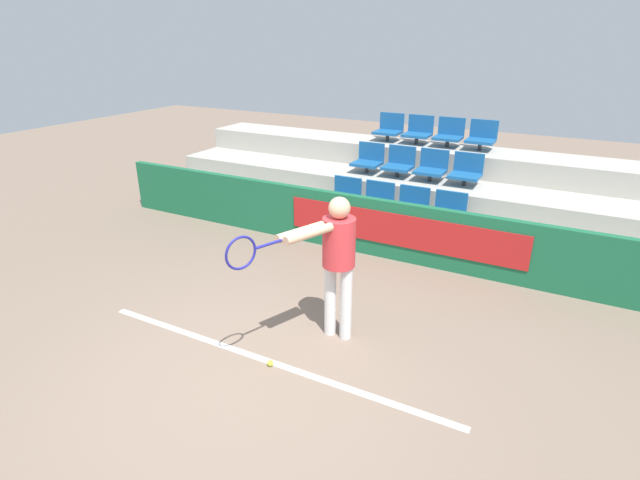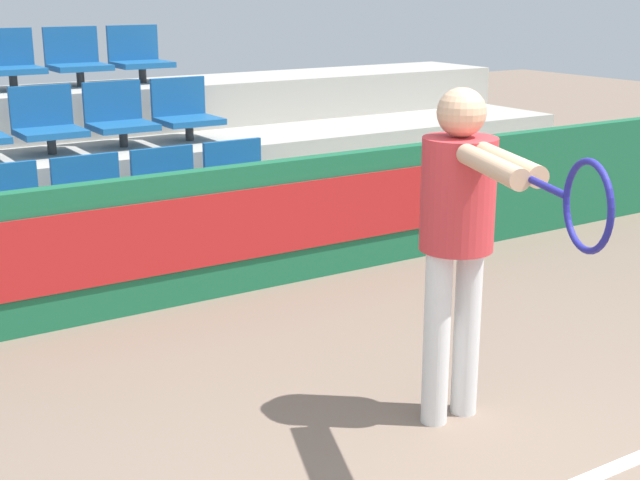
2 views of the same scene
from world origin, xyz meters
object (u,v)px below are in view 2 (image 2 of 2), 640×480
object	(u,v)px
stadium_chair_1	(93,198)
stadium_chair_10	(77,60)
tennis_player	(462,221)
stadium_chair_6	(119,118)
stadium_chair_7	(185,113)
stadium_chair_11	(139,57)
stadium_chair_2	(171,188)
stadium_chair_9	(10,63)
stadium_chair_5	(47,124)
stadium_chair_0	(8,209)
stadium_chair_3	(241,179)

from	to	relation	value
stadium_chair_1	stadium_chair_10	world-z (taller)	stadium_chair_10
tennis_player	stadium_chair_6	bearing A→B (deg)	112.91
stadium_chair_7	stadium_chair_11	size ratio (longest dim) A/B	1.00
stadium_chair_2	tennis_player	distance (m)	3.06
stadium_chair_9	stadium_chair_10	size ratio (longest dim) A/B	1.00
stadium_chair_1	stadium_chair_11	distance (m)	2.45
stadium_chair_2	tennis_player	bearing A→B (deg)	-87.17
stadium_chair_5	stadium_chair_10	xyz separation A→B (m)	(0.59, 0.99, 0.40)
stadium_chair_2	stadium_chair_6	bearing A→B (deg)	90.00
stadium_chair_0	stadium_chair_11	distance (m)	2.78
tennis_player	stadium_chair_5	bearing A→B (deg)	121.19
stadium_chair_10	stadium_chair_11	size ratio (longest dim) A/B	1.00
stadium_chair_7	stadium_chair_0	bearing A→B (deg)	-150.65
stadium_chair_2	stadium_chair_10	xyz separation A→B (m)	(0.00, 1.99, 0.81)
stadium_chair_1	stadium_chair_5	xyz separation A→B (m)	(0.00, 0.99, 0.40)
stadium_chair_10	stadium_chair_7	bearing A→B (deg)	-59.34
stadium_chair_0	stadium_chair_1	xyz separation A→B (m)	(0.59, 0.00, 0.00)
stadium_chair_5	stadium_chair_1	bearing A→B (deg)	-90.00
stadium_chair_3	stadium_chair_10	size ratio (longest dim) A/B	1.00
stadium_chair_9	tennis_player	xyz separation A→B (m)	(0.74, -5.02, -0.42)
stadium_chair_11	stadium_chair_10	bearing A→B (deg)	180.00
stadium_chair_0	stadium_chair_3	xyz separation A→B (m)	(1.77, 0.00, 0.00)
stadium_chair_10	tennis_player	distance (m)	5.04
stadium_chair_7	stadium_chair_11	xyz separation A→B (m)	(0.00, 0.99, 0.40)
tennis_player	stadium_chair_1	bearing A→B (deg)	124.49
stadium_chair_6	stadium_chair_9	world-z (taller)	stadium_chair_9
tennis_player	stadium_chair_10	bearing A→B (deg)	112.49
stadium_chair_7	stadium_chair_1	bearing A→B (deg)	-139.85
stadium_chair_1	stadium_chair_7	bearing A→B (deg)	40.15
stadium_chair_2	stadium_chair_6	size ratio (longest dim) A/B	1.00
stadium_chair_0	tennis_player	distance (m)	3.33
stadium_chair_3	stadium_chair_5	xyz separation A→B (m)	(-1.18, 0.99, 0.40)
stadium_chair_5	stadium_chair_3	bearing A→B (deg)	-40.15
stadium_chair_0	stadium_chair_11	xyz separation A→B (m)	(1.77, 1.99, 0.81)
stadium_chair_1	stadium_chair_10	size ratio (longest dim) A/B	1.00
stadium_chair_3	stadium_chair_9	size ratio (longest dim) A/B	1.00
stadium_chair_0	stadium_chair_7	bearing A→B (deg)	29.35
stadium_chair_0	tennis_player	xyz separation A→B (m)	(1.33, -3.03, 0.39)
stadium_chair_3	stadium_chair_10	world-z (taller)	stadium_chair_10
stadium_chair_1	stadium_chair_6	size ratio (longest dim) A/B	1.00
stadium_chair_5	stadium_chair_6	bearing A→B (deg)	0.00
stadium_chair_2	stadium_chair_7	xyz separation A→B (m)	(0.59, 0.99, 0.40)
stadium_chair_6	stadium_chair_2	bearing A→B (deg)	-90.00
stadium_chair_11	tennis_player	distance (m)	5.06
stadium_chair_2	tennis_player	size ratio (longest dim) A/B	0.32
stadium_chair_2	stadium_chair_11	bearing A→B (deg)	73.49
stadium_chair_2	stadium_chair_5	size ratio (longest dim) A/B	1.00
stadium_chair_0	stadium_chair_9	world-z (taller)	stadium_chair_9
stadium_chair_5	stadium_chair_11	size ratio (longest dim) A/B	1.00
stadium_chair_3	tennis_player	size ratio (longest dim) A/B	0.32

